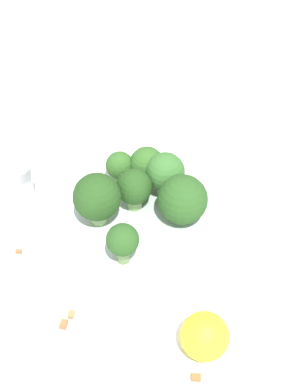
# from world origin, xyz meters

# --- Properties ---
(ground_plane) EXTENTS (3.00, 3.00, 0.00)m
(ground_plane) POSITION_xyz_m (0.00, 0.00, 0.00)
(ground_plane) COLOR white
(bowl) EXTENTS (0.21, 0.21, 0.04)m
(bowl) POSITION_xyz_m (0.00, 0.00, 0.02)
(bowl) COLOR silver
(bowl) RESTS_ON ground_plane
(broccoli_floret_0) EXTENTS (0.04, 0.04, 0.05)m
(broccoli_floret_0) POSITION_xyz_m (0.04, -0.03, 0.07)
(broccoli_floret_0) COLOR #7A9E5B
(broccoli_floret_0) RESTS_ON bowl
(broccoli_floret_1) EXTENTS (0.04, 0.04, 0.05)m
(broccoli_floret_1) POSITION_xyz_m (0.01, 0.01, 0.07)
(broccoli_floret_1) COLOR #84AD66
(broccoli_floret_1) RESTS_ON bowl
(broccoli_floret_2) EXTENTS (0.05, 0.05, 0.06)m
(broccoli_floret_2) POSITION_xyz_m (-0.03, -0.03, 0.07)
(broccoli_floret_2) COLOR #8EB770
(broccoli_floret_2) RESTS_ON bowl
(broccoli_floret_3) EXTENTS (0.03, 0.03, 0.05)m
(broccoli_floret_3) POSITION_xyz_m (-0.05, 0.05, 0.07)
(broccoli_floret_3) COLOR #7A9E5B
(broccoli_floret_3) RESTS_ON bowl
(broccoli_floret_4) EXTENTS (0.05, 0.05, 0.06)m
(broccoli_floret_4) POSITION_xyz_m (0.01, 0.05, 0.08)
(broccoli_floret_4) COLOR #8EB770
(broccoli_floret_4) RESTS_ON bowl
(broccoli_floret_5) EXTENTS (0.04, 0.04, 0.05)m
(broccoli_floret_5) POSITION_xyz_m (0.02, -0.04, 0.07)
(broccoli_floret_5) COLOR #7A9E5B
(broccoli_floret_5) RESTS_ON bowl
(broccoli_floret_6) EXTENTS (0.03, 0.03, 0.04)m
(broccoli_floret_6) POSITION_xyz_m (0.06, 0.00, 0.07)
(broccoli_floret_6) COLOR #7A9E5B
(broccoli_floret_6) RESTS_ON bowl
(pepper_shaker) EXTENTS (0.04, 0.04, 0.06)m
(pepper_shaker) POSITION_xyz_m (0.12, 0.11, 0.03)
(pepper_shaker) COLOR silver
(pepper_shaker) RESTS_ON ground_plane
(lemon_wedge) EXTENTS (0.05, 0.05, 0.05)m
(lemon_wedge) POSITION_xyz_m (-0.16, 0.02, 0.02)
(lemon_wedge) COLOR yellow
(lemon_wedge) RESTS_ON ground_plane
(almond_crumb_0) EXTENTS (0.01, 0.01, 0.01)m
(almond_crumb_0) POSITION_xyz_m (-0.06, 0.13, 0.00)
(almond_crumb_0) COLOR olive
(almond_crumb_0) RESTS_ON ground_plane
(almond_crumb_1) EXTENTS (0.01, 0.01, 0.01)m
(almond_crumb_1) POSITION_xyz_m (-0.06, 0.12, 0.00)
(almond_crumb_1) COLOR #AD7F4C
(almond_crumb_1) RESTS_ON ground_plane
(almond_crumb_2) EXTENTS (0.01, 0.01, 0.01)m
(almond_crumb_2) POSITION_xyz_m (0.05, 0.14, 0.00)
(almond_crumb_2) COLOR olive
(almond_crumb_2) RESTS_ON ground_plane
(almond_crumb_3) EXTENTS (0.01, 0.01, 0.01)m
(almond_crumb_3) POSITION_xyz_m (-0.18, 0.04, 0.00)
(almond_crumb_3) COLOR olive
(almond_crumb_3) RESTS_ON ground_plane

